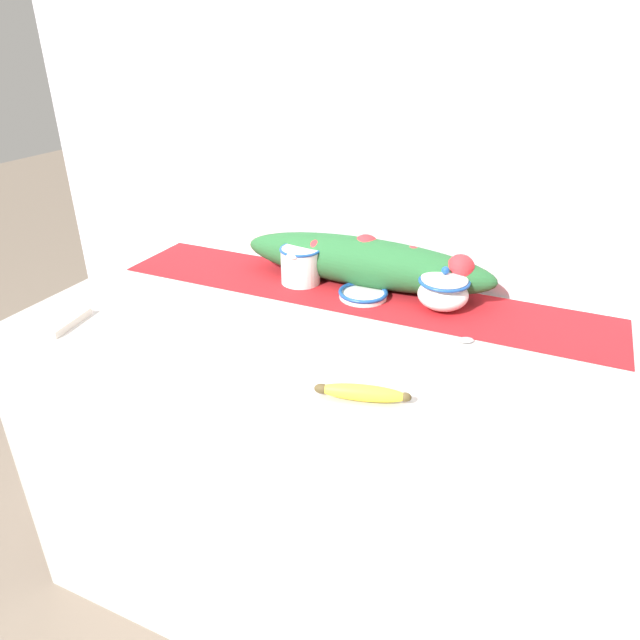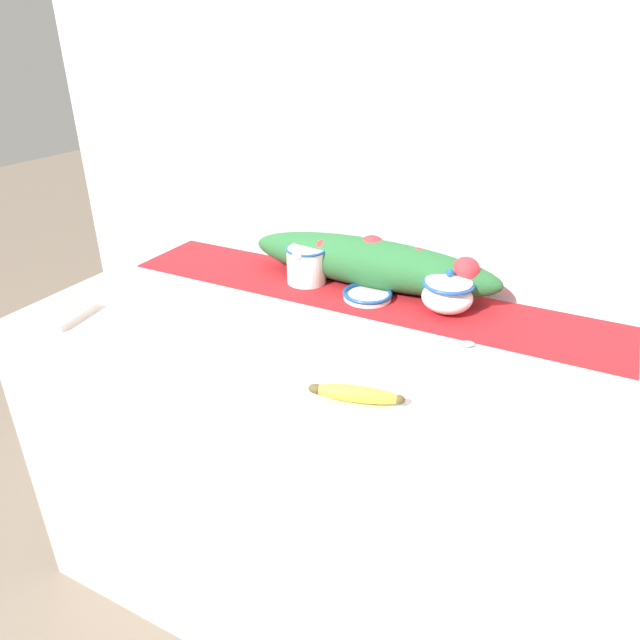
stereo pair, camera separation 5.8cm
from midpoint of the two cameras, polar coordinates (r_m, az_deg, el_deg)
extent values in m
plane|color=#7A6B5B|center=(1.92, 1.14, -24.22)|extent=(12.00, 12.00, 0.00)
cube|color=#B7B2AD|center=(1.61, 1.28, -14.61)|extent=(1.46, 0.72, 0.87)
cube|color=silver|center=(1.58, 7.92, 15.88)|extent=(2.26, 0.04, 2.40)
cube|color=#A8191E|center=(1.54, 5.12, 2.65)|extent=(1.35, 0.25, 0.00)
cylinder|color=white|center=(1.58, -0.31, 5.50)|extent=(0.11, 0.11, 0.10)
torus|color=#194793|center=(1.57, -0.32, 7.10)|extent=(0.11, 0.11, 0.01)
torus|color=white|center=(1.63, 0.75, 6.52)|extent=(0.05, 0.01, 0.05)
ellipsoid|color=white|center=(1.52, -1.19, 6.42)|extent=(0.03, 0.02, 0.02)
ellipsoid|color=white|center=(1.46, 13.70, 2.23)|extent=(0.13, 0.13, 0.08)
torus|color=#194793|center=(1.45, 13.86, 3.51)|extent=(0.13, 0.13, 0.01)
ellipsoid|color=white|center=(1.44, 13.88, 3.73)|extent=(0.12, 0.12, 0.03)
sphere|color=#194793|center=(1.44, 13.99, 4.58)|extent=(0.02, 0.02, 0.02)
cylinder|color=white|center=(1.51, 5.85, 2.33)|extent=(0.13, 0.13, 0.01)
torus|color=#194793|center=(1.50, 5.87, 2.68)|extent=(0.13, 0.13, 0.01)
ellipsoid|color=yellow|center=(1.10, 5.22, -7.40)|extent=(0.18, 0.08, 0.03)
ellipsoid|color=brown|center=(1.11, 1.08, -6.90)|extent=(0.03, 0.03, 0.02)
ellipsoid|color=brown|center=(1.10, 9.42, -7.87)|extent=(0.03, 0.02, 0.02)
cube|color=#B7B7BC|center=(1.32, 12.51, -2.43)|extent=(0.11, 0.06, 0.00)
ellipsoid|color=#B7B7BC|center=(1.33, 15.75, -2.32)|extent=(0.04, 0.04, 0.01)
cube|color=silver|center=(1.54, -23.76, 0.61)|extent=(0.15, 0.15, 0.02)
ellipsoid|color=#235B2D|center=(1.56, 6.07, 5.70)|extent=(0.71, 0.14, 0.13)
sphere|color=red|center=(1.67, -1.69, 7.74)|extent=(0.06, 0.06, 0.06)
sphere|color=red|center=(1.58, 1.38, 7.07)|extent=(0.06, 0.06, 0.06)
sphere|color=red|center=(1.56, 6.25, 6.99)|extent=(0.08, 0.08, 0.08)
sphere|color=red|center=(1.52, 10.74, 5.85)|extent=(0.07, 0.07, 0.07)
sphere|color=red|center=(1.48, 15.44, 4.73)|extent=(0.07, 0.07, 0.07)
camera|label=1|loc=(0.03, -88.72, 0.66)|focal=32.00mm
camera|label=2|loc=(0.03, 91.28, -0.66)|focal=32.00mm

